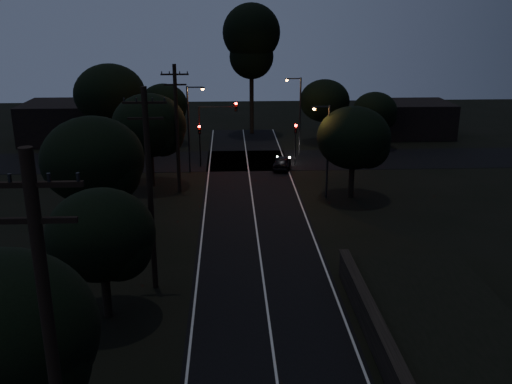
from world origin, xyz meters
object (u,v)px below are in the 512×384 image
streetlight_b (298,111)px  streetlight_c (326,145)px  signal_mast (217,122)px  utility_pole_mid (150,188)px  signal_right (296,137)px  car (282,162)px  utility_pole_far (177,127)px  signal_left (200,138)px  tall_pine (251,41)px  streetlight_a (190,123)px

streetlight_b → streetlight_c: streetlight_b is taller
signal_mast → streetlight_b: 9.15m
utility_pole_mid → signal_right: (10.60, 24.99, -2.90)m
signal_mast → car: size_ratio=1.63×
utility_pole_far → signal_left: 8.53m
tall_pine → streetlight_c: bearing=-79.1°
signal_mast → utility_pole_mid: bearing=-97.0°
signal_left → signal_mast: bearing=0.1°
utility_pole_mid → streetlight_b: (11.31, 29.00, -1.10)m
signal_right → streetlight_a: 10.26m
utility_pole_mid → tall_pine: bearing=80.1°
utility_pole_far → signal_right: utility_pole_far is taller
utility_pole_far → streetlight_b: 16.51m
signal_right → car: bearing=-137.7°
tall_pine → signal_left: 17.99m
signal_left → signal_right: 9.20m
signal_mast → streetlight_c: size_ratio=0.83×
car → signal_right: bearing=-127.2°
utility_pole_mid → signal_left: bearing=86.8°
signal_left → car: size_ratio=1.07×
signal_mast → streetlight_a: (-2.39, -1.99, 0.30)m
signal_left → utility_pole_mid: bearing=-93.2°
utility_pole_far → car: (9.20, 6.72, -4.83)m
streetlight_a → streetlight_b: (10.61, 6.00, 0.00)m
signal_right → streetlight_c: streetlight_c is taller
streetlight_b → car: bearing=-111.7°
utility_pole_mid → utility_pole_far: bearing=90.0°
signal_left → streetlight_c: bearing=-43.8°
streetlight_a → streetlight_c: bearing=-35.7°
signal_left → streetlight_c: 14.52m
utility_pole_far → signal_right: size_ratio=2.56×
signal_mast → streetlight_c: 13.28m
streetlight_a → utility_pole_mid: bearing=-91.7°
signal_right → streetlight_b: (0.71, 4.01, 1.80)m
utility_pole_far → streetlight_c: bearing=-9.6°
utility_pole_far → tall_pine: (7.00, 23.00, 5.52)m
signal_left → streetlight_a: 2.77m
utility_pole_far → signal_mast: utility_pole_far is taller
signal_mast → streetlight_a: 3.13m
signal_mast → streetlight_b: bearing=26.0°
utility_pole_mid → tall_pine: (7.00, 40.00, 5.27)m
car → signal_left: bearing=1.3°
signal_right → streetlight_b: streetlight_b is taller
utility_pole_mid → car: utility_pole_mid is taller
signal_mast → streetlight_a: streetlight_a is taller
utility_pole_mid → signal_left: 25.19m
utility_pole_mid → signal_left: utility_pole_mid is taller
streetlight_a → car: bearing=4.8°
utility_pole_mid → utility_pole_far: 17.00m
tall_pine → streetlight_a: (-6.31, -17.00, -6.37)m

